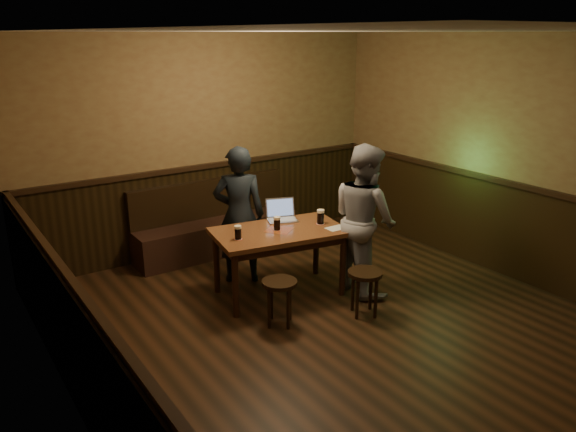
# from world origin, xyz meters

# --- Properties ---
(room) EXTENTS (5.04, 6.04, 2.84)m
(room) POSITION_xyz_m (0.00, 0.22, 1.20)
(room) COLOR black
(room) RESTS_ON ground
(bench) EXTENTS (2.20, 0.50, 0.95)m
(bench) POSITION_xyz_m (-0.07, 2.75, 0.31)
(bench) COLOR black
(bench) RESTS_ON ground
(pub_table) EXTENTS (1.53, 1.04, 0.76)m
(pub_table) POSITION_xyz_m (-0.07, 1.21, 0.65)
(pub_table) COLOR #573619
(pub_table) RESTS_ON ground
(stool_left) EXTENTS (0.38, 0.38, 0.47)m
(stool_left) POSITION_xyz_m (-0.45, 0.62, 0.38)
(stool_left) COLOR black
(stool_left) RESTS_ON ground
(stool_right) EXTENTS (0.45, 0.45, 0.48)m
(stool_right) POSITION_xyz_m (0.38, 0.31, 0.38)
(stool_right) COLOR black
(stool_right) RESTS_ON ground
(pint_left) EXTENTS (0.10, 0.10, 0.15)m
(pint_left) POSITION_xyz_m (-0.58, 1.21, 0.83)
(pint_left) COLOR #9E2713
(pint_left) RESTS_ON pub_table
(pint_mid) EXTENTS (0.10, 0.10, 0.15)m
(pint_mid) POSITION_xyz_m (-0.09, 1.22, 0.83)
(pint_mid) COLOR #9E2713
(pint_mid) RESTS_ON pub_table
(pint_right) EXTENTS (0.11, 0.11, 0.17)m
(pint_right) POSITION_xyz_m (0.43, 1.12, 0.84)
(pint_right) COLOR #9E2713
(pint_right) RESTS_ON pub_table
(laptop) EXTENTS (0.40, 0.36, 0.23)m
(laptop) POSITION_xyz_m (0.15, 1.49, 0.81)
(laptop) COLOR silver
(laptop) RESTS_ON pub_table
(menu) EXTENTS (0.22, 0.15, 0.00)m
(menu) POSITION_xyz_m (0.48, 0.90, 0.76)
(menu) COLOR silver
(menu) RESTS_ON pub_table
(person_suit) EXTENTS (0.70, 0.62, 1.60)m
(person_suit) POSITION_xyz_m (-0.24, 1.78, 0.80)
(person_suit) COLOR black
(person_suit) RESTS_ON ground
(person_grey) EXTENTS (0.73, 0.89, 1.67)m
(person_grey) POSITION_xyz_m (0.78, 0.79, 0.84)
(person_grey) COLOR gray
(person_grey) RESTS_ON ground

